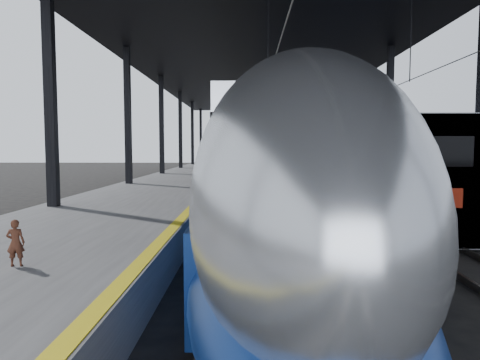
{
  "coord_description": "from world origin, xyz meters",
  "views": [
    {
      "loc": [
        1.26,
        -10.38,
        3.12
      ],
      "look_at": [
        1.02,
        4.46,
        2.0
      ],
      "focal_mm": 32.0,
      "sensor_mm": 36.0,
      "label": 1
    }
  ],
  "objects": [
    {
      "name": "ground",
      "position": [
        0.0,
        0.0,
        0.0
      ],
      "size": [
        160.0,
        160.0,
        0.0
      ],
      "primitive_type": "plane",
      "color": "black",
      "rests_on": "ground"
    },
    {
      "name": "platform",
      "position": [
        -3.5,
        20.0,
        0.5
      ],
      "size": [
        6.0,
        80.0,
        1.0
      ],
      "primitive_type": "cube",
      "color": "#4C4C4F",
      "rests_on": "ground"
    },
    {
      "name": "yellow_strip",
      "position": [
        -0.7,
        20.0,
        1.0
      ],
      "size": [
        0.3,
        80.0,
        0.01
      ],
      "primitive_type": "cube",
      "color": "gold",
      "rests_on": "platform"
    },
    {
      "name": "rails",
      "position": [
        4.5,
        20.0,
        0.08
      ],
      "size": [
        6.52,
        80.0,
        0.16
      ],
      "color": "slate",
      "rests_on": "ground"
    },
    {
      "name": "canopy",
      "position": [
        1.9,
        20.0,
        9.12
      ],
      "size": [
        18.0,
        75.0,
        9.47
      ],
      "color": "black",
      "rests_on": "ground"
    },
    {
      "name": "tgv_train",
      "position": [
        2.0,
        23.79,
        2.16
      ],
      "size": [
        3.22,
        65.2,
        4.62
      ],
      "color": "#B7BABF",
      "rests_on": "ground"
    },
    {
      "name": "second_train",
      "position": [
        7.0,
        29.58,
        2.1
      ],
      "size": [
        3.01,
        56.05,
        4.15
      ],
      "color": "navy",
      "rests_on": "ground"
    },
    {
      "name": "child",
      "position": [
        -2.88,
        -2.92,
        1.42
      ],
      "size": [
        0.34,
        0.26,
        0.85
      ],
      "primitive_type": "imported",
      "rotation": [
        0.0,
        0.0,
        3.33
      ],
      "color": "#4F281A",
      "rests_on": "platform"
    }
  ]
}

